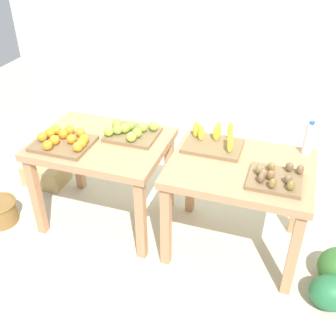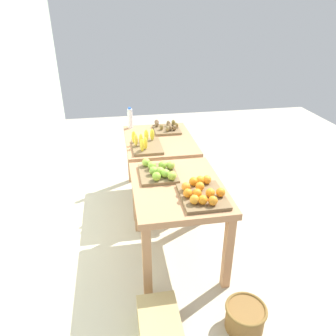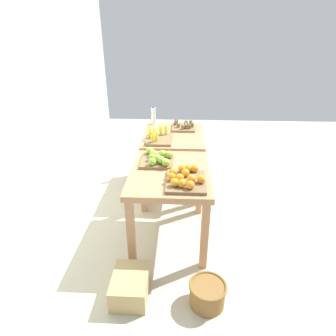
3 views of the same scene
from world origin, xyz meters
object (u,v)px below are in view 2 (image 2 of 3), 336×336
Objects in this scene: orange_bin at (202,193)px; wicker_basket at (245,317)px; water_bottle at (130,118)px; display_table_right at (159,148)px; watermelon_pile at (166,153)px; display_table_left at (178,196)px; banana_crate at (145,144)px; cardboard_produce_box at (159,324)px; apple_bin at (159,171)px; kiwi_bin at (167,128)px.

orange_bin reaches higher than wicker_basket.
wicker_basket is at bearing -164.82° from water_bottle.
watermelon_pile is at bearing -14.41° from display_table_right.
display_table_left is 1.60m from water_bottle.
banana_crate reaches higher than cardboard_produce_box.
display_table_left reaches higher than wicker_basket.
display_table_right is 3.81× the size of water_bottle.
banana_crate is (1.11, 0.34, 0.00)m from orange_bin.
wicker_basket is at bearing -162.88° from banana_crate.
display_table_left is 2.60× the size of cardboard_produce_box.
watermelon_pile is 1.56× the size of cardboard_produce_box.
display_table_left is at bearing 32.39° from orange_bin.
apple_bin is at bearing -8.87° from cardboard_produce_box.
kiwi_bin is (1.37, -0.14, 0.15)m from display_table_left.
apple_bin reaches higher than display_table_right.
kiwi_bin is at bearing -111.95° from water_bottle.
water_bottle is at bearing 0.27° from cardboard_produce_box.
wicker_basket is at bearing -158.39° from display_table_left.
banana_crate is 1.86m from cardboard_produce_box.
display_table_left is at bearing 21.61° from wicker_basket.
kiwi_bin is 1.33× the size of water_bottle.
orange_bin is at bearing -173.66° from display_table_right.
display_table_left is 2.30× the size of orange_bin.
watermelon_pile is at bearing -11.51° from apple_bin.
banana_crate is 1.98m from wicker_basket.
display_table_right is 1.66× the size of watermelon_pile.
orange_bin is at bearing -146.45° from apple_bin.
apple_bin is 1.37m from water_bottle.
display_table_right is 2.85× the size of kiwi_bin.
display_table_left is at bearing -168.67° from water_bottle.
water_bottle reaches higher than cardboard_produce_box.
water_bottle is (0.18, 0.45, 0.10)m from kiwi_bin.
wicker_basket is (-0.88, -0.35, -0.56)m from display_table_left.
display_table_right is at bearing -37.93° from banana_crate.
orange_bin is at bearing -162.90° from banana_crate.
kiwi_bin is 0.58× the size of watermelon_pile.
water_bottle is 0.44× the size of watermelon_pile.
orange_bin is 1.61m from kiwi_bin.
wicker_basket is at bearing -170.09° from display_table_right.
water_bottle reaches higher than apple_bin.
display_table_right is at bearing 6.34° from orange_bin.
display_table_left is at bearing 180.00° from display_table_right.
watermelon_pile reaches higher than wicker_basket.
display_table_left is 2.36× the size of banana_crate.
wicker_basket is (-2.44, -0.66, -0.81)m from water_bottle.
watermelon_pile is (0.46, -0.54, -0.73)m from water_bottle.
display_table_right is 0.94m from apple_bin.
display_table_left is 1.11m from wicker_basket.
water_bottle is at bearing 11.33° from display_table_left.
display_table_right is (1.12, 0.00, 0.00)m from display_table_left.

